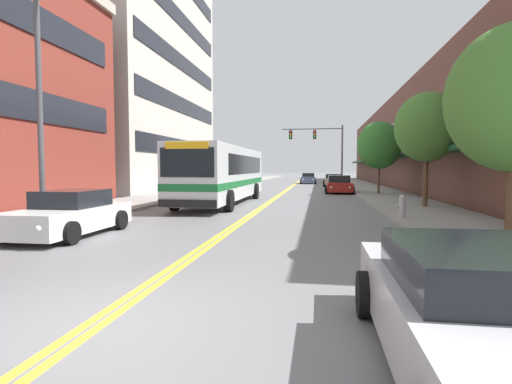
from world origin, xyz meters
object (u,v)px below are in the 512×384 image
Objects in this scene: car_dark_grey_parked_left_near at (235,184)px; city_bus at (224,172)px; fire_hydrant at (402,206)px; traffic_signal_mast at (321,143)px; car_slate_blue_moving_lead at (308,179)px; car_white_parked_left_mid at (70,215)px; street_tree_right_far at (379,145)px; car_red_parked_right_far at (339,185)px; car_silver_parked_right_foreground at (486,317)px; car_champagne_parked_right_mid at (334,181)px; street_tree_right_mid at (427,127)px; street_lamp_left_near at (49,80)px.

city_bus is at bearing -80.98° from car_dark_grey_parked_left_near.
traffic_signal_mast is at bearing 96.25° from fire_hydrant.
car_dark_grey_parked_left_near is 5.44× the size of fire_hydrant.
car_slate_blue_moving_lead reaches higher than car_dark_grey_parked_left_near.
city_bus reaches higher than car_white_parked_left_mid.
car_slate_blue_moving_lead is 9.24m from traffic_signal_mast.
city_bus is at bearing -140.25° from street_tree_right_far.
car_red_parked_right_far is at bearing 56.11° from city_bus.
car_slate_blue_moving_lead is (-2.85, 46.69, 0.02)m from car_silver_parked_right_foreground.
car_red_parked_right_far is 4.62m from street_tree_right_far.
car_white_parked_left_mid is 11.53m from fire_hydrant.
city_bus is 11.46m from car_white_parked_left_mid.
car_red_parked_right_far is (0.02, -10.82, 0.01)m from car_champagne_parked_right_mid.
street_tree_right_mid is at bearing -73.27° from car_red_parked_right_far.
street_tree_right_far is (5.58, -20.74, 3.00)m from car_slate_blue_moving_lead.
traffic_signal_mast is at bearing 108.10° from street_tree_right_far.
city_bus is 12.62m from street_tree_right_far.
street_lamp_left_near reaches higher than car_dark_grey_parked_left_near.
city_bus is 29.02m from car_slate_blue_moving_lead.
car_dark_grey_parked_left_near reaches higher than car_silver_parked_right_foreground.
city_bus is 10.55m from fire_hydrant.
car_red_parked_right_far is 5.21× the size of fire_hydrant.
car_slate_blue_moving_lead is at bearing 100.24° from traffic_signal_mast.
city_bus is 22.18m from car_champagne_parked_right_mid.
car_champagne_parked_right_mid is at bearing 101.79° from street_tree_right_far.
traffic_signal_mast reaches higher than street_tree_right_far.
car_champagne_parked_right_mid is at bearing 98.97° from street_tree_right_mid.
car_white_parked_left_mid is at bearing -103.23° from traffic_signal_mast.
street_tree_right_far reaches higher than city_bus.
car_red_parked_right_far is at bearing 67.61° from car_white_parked_left_mid.
street_lamp_left_near is at bearing -91.72° from car_dark_grey_parked_left_near.
car_silver_parked_right_foreground is (8.83, -6.75, -0.02)m from car_white_parked_left_mid.
car_champagne_parked_right_mid reaches higher than car_dark_grey_parked_left_near.
street_tree_right_far is (2.71, -2.27, 2.97)m from car_red_parked_right_far.
street_tree_right_far is at bearing 84.00° from car_silver_parked_right_foreground.
street_tree_right_far is at bearing -74.95° from car_slate_blue_moving_lead.
street_lamp_left_near is (-9.35, 6.72, 3.96)m from car_silver_parked_right_foreground.
street_lamp_left_near is (-0.68, -22.63, 3.95)m from car_dark_grey_parked_left_near.
street_lamp_left_near is (-9.35, -32.32, 3.93)m from car_champagne_parked_right_mid.
car_silver_parked_right_foreground is 11.85m from fire_hydrant.
car_dark_grey_parked_left_near is 8.76m from car_red_parked_right_far.
car_slate_blue_moving_lead is at bearing 98.83° from car_red_parked_right_far.
car_silver_parked_right_foreground is at bearing -90.00° from car_champagne_parked_right_mid.
car_white_parked_left_mid is 22.62m from street_tree_right_far.
car_white_parked_left_mid is (-1.96, -11.23, -1.14)m from city_bus.
street_lamp_left_near is at bearing -106.13° from car_champagne_parked_right_mid.
car_dark_grey_parked_left_near is at bearing -131.82° from car_champagne_parked_right_mid.
car_silver_parked_right_foreground is at bearing -97.57° from fire_hydrant.
car_slate_blue_moving_lead is 31.11m from street_tree_right_mid.
street_lamp_left_near is (-0.52, -0.02, 3.94)m from car_white_parked_left_mid.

